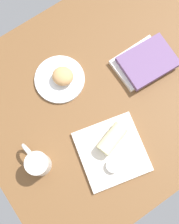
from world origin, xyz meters
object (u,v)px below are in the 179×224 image
at_px(square_plate, 112,152).
at_px(sauce_cup, 113,166).
at_px(round_plate, 60,79).
at_px(coffee_mug, 38,163).
at_px(scone_pastry, 63,76).
at_px(breakfast_wrap, 112,139).
at_px(book_stack, 145,62).

distance_m(square_plate, sauce_cup, 0.06).
xyz_separation_m(round_plate, coffee_mug, (0.24, 0.24, 0.04)).
height_order(square_plate, coffee_mug, coffee_mug).
relative_size(scone_pastry, breakfast_wrap, 0.71).
distance_m(round_plate, scone_pastry, 0.04).
relative_size(round_plate, breakfast_wrap, 1.71).
bearing_deg(book_stack, square_plate, 34.49).
height_order(scone_pastry, coffee_mug, coffee_mug).
xyz_separation_m(scone_pastry, square_plate, (0.01, 0.34, -0.03)).
relative_size(square_plate, coffee_mug, 1.74).
bearing_deg(coffee_mug, square_plate, 155.03).
bearing_deg(round_plate, breakfast_wrap, 94.87).
xyz_separation_m(round_plate, book_stack, (-0.31, 0.14, 0.02)).
bearing_deg(round_plate, scone_pastry, 145.40).
distance_m(scone_pastry, book_stack, 0.33).
xyz_separation_m(sauce_cup, coffee_mug, (0.22, -0.16, 0.02)).
bearing_deg(round_plate, coffee_mug, 44.21).
bearing_deg(coffee_mug, breakfast_wrap, 163.69).
bearing_deg(breakfast_wrap, sauce_cup, 130.30).
relative_size(square_plate, book_stack, 1.03).
bearing_deg(coffee_mug, scone_pastry, -138.30).
bearing_deg(coffee_mug, book_stack, -169.95).
bearing_deg(sauce_cup, square_plate, -122.60).
bearing_deg(book_stack, breakfast_wrap, 31.68).
relative_size(scone_pastry, sauce_cup, 1.63).
height_order(scone_pastry, breakfast_wrap, breakfast_wrap).
xyz_separation_m(sauce_cup, book_stack, (-0.34, -0.26, -0.00)).
bearing_deg(scone_pastry, round_plate, -34.60).
bearing_deg(book_stack, round_plate, -23.58).
xyz_separation_m(round_plate, sauce_cup, (0.02, 0.39, 0.02)).
height_order(scone_pastry, square_plate, scone_pastry).
distance_m(scone_pastry, square_plate, 0.34).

